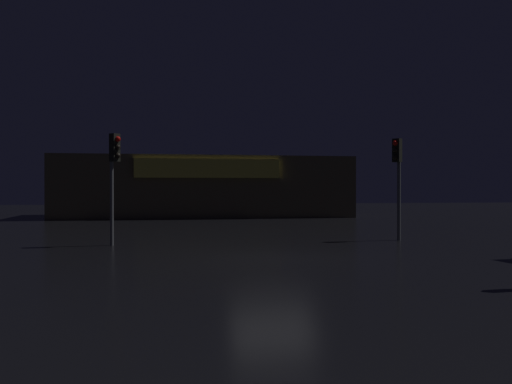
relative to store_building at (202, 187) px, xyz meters
The scene contains 4 objects.
ground_plane 26.53m from the store_building, 90.31° to the right, with size 120.00×120.00×0.00m, color black.
store_building is the anchor object (origin of this frame).
traffic_signal_main 22.39m from the store_building, 103.20° to the right, with size 0.42×0.42×4.10m.
traffic_signal_opposite 22.51m from the store_building, 74.52° to the right, with size 0.43×0.41×4.11m.
Camera 1 is at (-3.58, -16.66, 2.10)m, focal length 39.75 mm.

